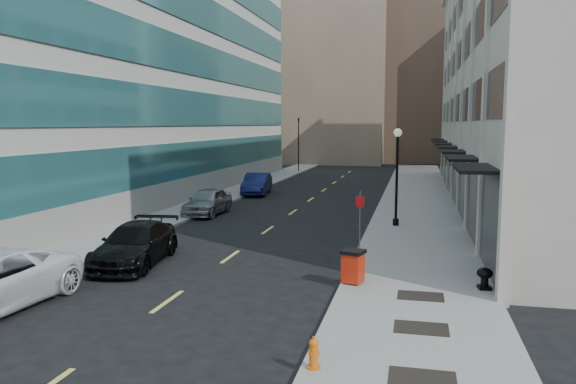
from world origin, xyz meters
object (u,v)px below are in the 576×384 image
at_px(traffic_signal, 299,121).
at_px(lamppost, 397,168).
at_px(fire_hydrant, 314,353).
at_px(trash_bin, 353,265).
at_px(car_black_pickup, 135,244).
at_px(sign_post, 360,217).
at_px(car_blue_sedan, 257,184).
at_px(car_silver_sedan, 208,201).
at_px(urn_planter, 485,276).

height_order(traffic_signal, lamppost, traffic_signal).
bearing_deg(fire_hydrant, trash_bin, 76.23).
relative_size(car_black_pickup, fire_hydrant, 7.50).
bearing_deg(sign_post, car_blue_sedan, 105.36).
bearing_deg(traffic_signal, car_silver_sedan, -88.66).
height_order(car_black_pickup, urn_planter, car_black_pickup).
distance_m(car_blue_sedan, fire_hydrant, 31.59).
relative_size(car_silver_sedan, car_blue_sedan, 0.95).
height_order(car_silver_sedan, urn_planter, car_silver_sedan).
relative_size(car_black_pickup, car_blue_sedan, 1.08).
xyz_separation_m(car_blue_sedan, urn_planter, (14.20, -22.98, -0.24)).
bearing_deg(car_silver_sedan, car_black_pickup, -82.50).
height_order(trash_bin, sign_post, sign_post).
distance_m(car_black_pickup, car_silver_sedan, 12.04).
xyz_separation_m(car_silver_sedan, urn_planter, (14.40, -12.95, -0.22)).
height_order(traffic_signal, fire_hydrant, traffic_signal).
bearing_deg(sign_post, fire_hydrant, -100.89).
bearing_deg(car_blue_sedan, urn_planter, -65.19).
height_order(traffic_signal, sign_post, traffic_signal).
xyz_separation_m(traffic_signal, sign_post, (10.80, -40.07, -3.85)).
xyz_separation_m(car_black_pickup, car_silver_sedan, (-1.60, 11.94, 0.02)).
xyz_separation_m(car_silver_sedan, trash_bin, (10.20, -13.19, -0.05)).
bearing_deg(lamppost, traffic_signal, 110.40).
relative_size(traffic_signal, trash_bin, 6.21).
bearing_deg(sign_post, traffic_signal, 94.19).
bearing_deg(fire_hydrant, sign_post, 77.07).
height_order(traffic_signal, urn_planter, traffic_signal).
distance_m(car_silver_sedan, fire_hydrant, 22.38).
relative_size(trash_bin, urn_planter, 1.59).
xyz_separation_m(trash_bin, urn_planter, (4.20, 0.25, -0.18)).
bearing_deg(car_blue_sedan, car_silver_sedan, -98.05).
relative_size(traffic_signal, urn_planter, 9.88).
relative_size(car_black_pickup, car_silver_sedan, 1.14).
bearing_deg(lamppost, car_silver_sedan, 170.03).
relative_size(traffic_signal, sign_post, 2.57).
bearing_deg(traffic_signal, car_blue_sedan, -87.43).
relative_size(car_silver_sedan, fire_hydrant, 6.55).
bearing_deg(urn_planter, traffic_signal, 109.36).
bearing_deg(urn_planter, car_blue_sedan, 121.72).
bearing_deg(sign_post, trash_bin, -99.07).
distance_m(car_black_pickup, lamppost, 14.05).
relative_size(traffic_signal, car_silver_sedan, 1.48).
distance_m(lamppost, sign_post, 8.25).
height_order(car_black_pickup, lamppost, lamppost).
xyz_separation_m(traffic_signal, car_black_pickup, (2.30, -41.97, -4.93)).
height_order(traffic_signal, car_blue_sedan, traffic_signal).
bearing_deg(car_black_pickup, fire_hydrant, -50.47).
distance_m(traffic_signal, fire_hydrant, 51.42).
distance_m(car_silver_sedan, urn_planter, 19.37).
bearing_deg(lamppost, car_black_pickup, -133.92).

